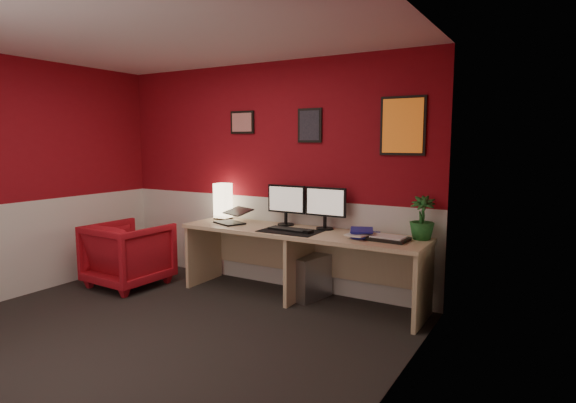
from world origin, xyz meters
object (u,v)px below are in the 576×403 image
Objects in this scene: shoji_lamp at (223,202)px; armchair at (129,254)px; desk at (299,265)px; pc_tower at (312,277)px; potted_plant at (422,218)px; zen_tray at (389,239)px; monitor_left at (286,199)px; monitor_right at (325,202)px; laptop at (229,214)px.

shoji_lamp reaches higher than armchair.
pc_tower is at bearing 50.43° from desk.
zen_tray is at bearing -140.74° from potted_plant.
zen_tray is 1.00m from pc_tower.
pc_tower is (0.37, -0.09, -0.80)m from monitor_left.
armchair is (-0.80, -0.71, -0.57)m from shoji_lamp.
shoji_lamp is 1.14× the size of zen_tray.
monitor_left and monitor_right have the same top height.
desk reaches higher than armchair.
monitor_left is 0.73× the size of armchair.
armchair is at bearing -160.94° from monitor_right.
armchair is (-3.11, -0.73, -0.57)m from potted_plant.
laptop is 2.07m from potted_plant.
zen_tray is (1.81, 0.02, -0.09)m from laptop.
potted_plant is (0.25, 0.20, 0.19)m from zen_tray.
monitor_left is at bearing 144.42° from desk.
monitor_right is (0.47, -0.01, 0.00)m from monitor_left.
laptop is at bearing -158.42° from monitor_left.
monitor_left is at bearing -153.51° from armchair.
monitor_right is 1.44× the size of potted_plant.
laptop reaches higher than armchair.
shoji_lamp is 0.34m from laptop.
pc_tower is at bearing -140.26° from monitor_right.
shoji_lamp is 1.31m from monitor_right.
monitor_left is (-0.28, 0.20, 0.66)m from desk.
potted_plant is at bearing 0.41° from shoji_lamp.
desk is 7.88× the size of laptop.
shoji_lamp is at bearing 171.08° from desk.
pc_tower is at bearing -3.22° from shoji_lamp.
zen_tray is at bearing 4.03° from pc_tower.
monitor_right is at bearing -158.65° from armchair.
desk is 7.43× the size of zen_tray.
monitor_right reaches higher than pc_tower.
monitor_left reaches higher than armchair.
armchair is (-2.86, -0.53, -0.38)m from zen_tray.
shoji_lamp is at bearing -179.22° from monitor_right.
laptop is 1.10m from monitor_right.
laptop is 0.82× the size of potted_plant.
potted_plant is at bearing 28.01° from laptop.
shoji_lamp reaches higher than pc_tower.
monitor_left reaches higher than laptop.
armchair is (-2.11, -0.73, -0.66)m from monitor_right.
desk is 4.48× the size of monitor_right.
monitor_right is at bearing 33.79° from laptop.
monitor_right reaches higher than shoji_lamp.
laptop is 0.94× the size of zen_tray.
pc_tower is (0.09, 0.11, -0.14)m from desk.
shoji_lamp is at bearing -179.59° from potted_plant.
shoji_lamp reaches higher than zen_tray.
laptop is 1.26m from armchair.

